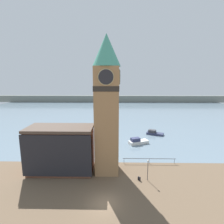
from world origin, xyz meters
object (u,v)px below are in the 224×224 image
(clock_tower, at_px, (107,103))
(mooring_bollard_far, at_px, (140,179))
(boat_near, at_px, (138,141))
(lamp_post, at_px, (148,166))
(mooring_bollard_near, at_px, (138,178))
(pier_building, at_px, (61,149))
(boat_far, at_px, (154,133))

(clock_tower, relative_size, mooring_bollard_far, 35.22)
(boat_near, xyz_separation_m, lamp_post, (-0.51, -17.81, 2.05))
(clock_tower, bearing_deg, lamp_post, -22.83)
(mooring_bollard_near, relative_size, lamp_post, 0.17)
(pier_building, relative_size, mooring_bollard_far, 17.30)
(clock_tower, distance_m, boat_far, 30.00)
(pier_building, bearing_deg, clock_tower, 0.90)
(boat_near, relative_size, mooring_bollard_near, 9.16)
(clock_tower, height_order, mooring_bollard_near, clock_tower)
(clock_tower, distance_m, mooring_bollard_far, 14.73)
(pier_building, height_order, mooring_bollard_near, pier_building)
(boat_near, distance_m, lamp_post, 17.93)
(boat_near, relative_size, lamp_post, 1.54)
(pier_building, distance_m, lamp_post, 16.52)
(boat_far, bearing_deg, pier_building, -110.28)
(boat_far, distance_m, mooring_bollard_far, 27.57)
(boat_far, relative_size, lamp_post, 1.48)
(mooring_bollard_far, bearing_deg, mooring_bollard_near, 129.94)
(clock_tower, distance_m, lamp_post, 13.39)
(mooring_bollard_near, bearing_deg, boat_far, 71.99)
(mooring_bollard_far, bearing_deg, clock_tower, 151.20)
(clock_tower, bearing_deg, boat_near, 62.02)
(boat_far, height_order, mooring_bollard_near, boat_far)
(mooring_bollard_far, bearing_deg, lamp_post, 7.64)
(mooring_bollard_far, bearing_deg, boat_far, 72.55)
(clock_tower, height_order, pier_building, clock_tower)
(clock_tower, xyz_separation_m, boat_near, (7.82, 14.73, -12.83))
(mooring_bollard_near, distance_m, mooring_bollard_far, 0.32)
(lamp_post, bearing_deg, clock_tower, 157.17)
(lamp_post, bearing_deg, boat_far, 75.22)
(mooring_bollard_near, height_order, lamp_post, lamp_post)
(clock_tower, relative_size, boat_far, 4.48)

